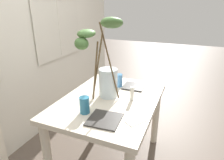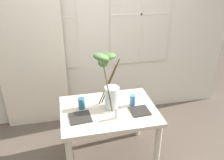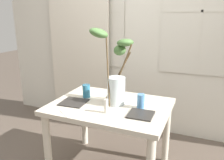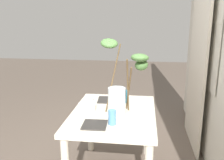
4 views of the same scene
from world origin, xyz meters
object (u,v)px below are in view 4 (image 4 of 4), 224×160
vase_with_branches (121,85)px  plate_square_right (95,125)px  drinking_glass_blue_left (125,96)px  dining_table (113,123)px  pillar_candle (94,107)px  plate_square_left (108,100)px  drinking_glass_blue_right (112,117)px

vase_with_branches → plate_square_right: 0.47m
drinking_glass_blue_left → dining_table: bearing=-15.9°
dining_table → pillar_candle: size_ratio=7.96×
drinking_glass_blue_left → plate_square_left: size_ratio=0.57×
pillar_candle → vase_with_branches: bearing=94.9°
dining_table → pillar_candle: bearing=-76.2°
drinking_glass_blue_left → pillar_candle: pillar_candle is taller
drinking_glass_blue_right → pillar_candle: (-0.25, -0.22, -0.00)m
plate_square_right → pillar_candle: 0.30m
vase_with_branches → pillar_candle: bearing=-85.1°
plate_square_left → pillar_candle: (0.38, -0.09, 0.06)m
drinking_glass_blue_right → plate_square_right: bearing=-73.1°
drinking_glass_blue_right → plate_square_left: (-0.63, -0.13, -0.06)m
dining_table → drinking_glass_blue_right: 0.35m
drinking_glass_blue_left → drinking_glass_blue_right: 0.60m
dining_table → drinking_glass_blue_left: 0.36m
dining_table → drinking_glass_blue_right: drinking_glass_blue_right is taller
plate_square_left → vase_with_branches: bearing=25.9°
dining_table → pillar_candle: (0.05, -0.19, 0.18)m
drinking_glass_blue_right → plate_square_right: 0.16m
drinking_glass_blue_left → plate_square_right: bearing=-18.0°
drinking_glass_blue_left → plate_square_left: 0.20m
drinking_glass_blue_right → dining_table: bearing=-175.1°
dining_table → plate_square_left: size_ratio=4.72×
plate_square_right → drinking_glass_blue_left: bearing=162.0°
vase_with_branches → plate_square_right: size_ratio=3.51×
dining_table → plate_square_right: 0.38m
drinking_glass_blue_right → plate_square_left: size_ratio=0.57×
drinking_glass_blue_left → pillar_candle: (0.35, -0.28, -0.00)m
plate_square_left → pillar_candle: pillar_candle is taller
vase_with_branches → drinking_glass_blue_right: bearing=-10.7°
drinking_glass_blue_right → plate_square_left: bearing=-168.8°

